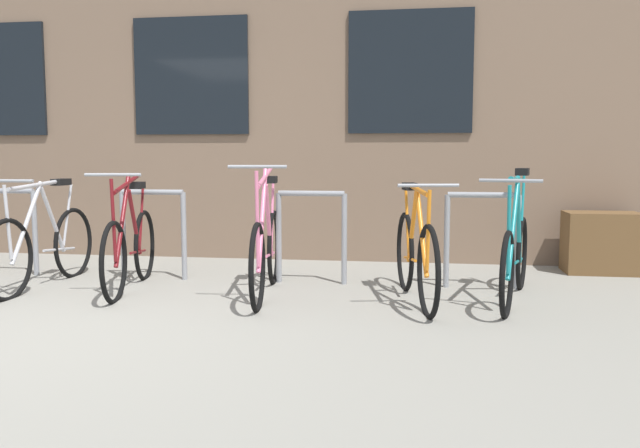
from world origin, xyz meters
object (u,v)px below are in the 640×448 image
object	(u,v)px
bicycle_teal	(515,254)
bicycle_orange	(416,255)
bicycle_silver	(43,245)
bicycle_pink	(266,249)
planter_box	(601,243)
bicycle_maroon	(130,247)

from	to	relation	value
bicycle_teal	bicycle_orange	bearing A→B (deg)	-169.67
bicycle_silver	bicycle_pink	distance (m)	2.02
bicycle_orange	planter_box	size ratio (longest dim) A/B	2.34
bicycle_teal	bicycle_silver	bearing A→B (deg)	-179.37
bicycle_teal	bicycle_orange	world-z (taller)	bicycle_teal
bicycle_orange	bicycle_silver	bearing A→B (deg)	178.26
bicycle_teal	bicycle_orange	xyz separation A→B (m)	(-0.78, -0.14, 0.00)
bicycle_maroon	bicycle_orange	distance (m)	2.44
bicycle_maroon	bicycle_pink	xyz separation A→B (m)	(1.21, -0.05, 0.01)
bicycle_pink	planter_box	bearing A→B (deg)	26.33
planter_box	bicycle_orange	bearing A→B (deg)	-139.22
bicycle_teal	bicycle_pink	size ratio (longest dim) A/B	0.98
bicycle_maroon	bicycle_orange	world-z (taller)	bicycle_maroon
bicycle_silver	planter_box	bearing A→B (deg)	16.11
planter_box	bicycle_teal	bearing A→B (deg)	-125.82
bicycle_orange	planter_box	distance (m)	2.38
bicycle_teal	planter_box	xyz separation A→B (m)	(1.02, 1.41, -0.07)
bicycle_maroon	bicycle_pink	distance (m)	1.22
bicycle_silver	bicycle_pink	world-z (taller)	bicycle_pink
bicycle_maroon	bicycle_teal	xyz separation A→B (m)	(3.22, 0.03, 0.00)
bicycle_silver	bicycle_teal	world-z (taller)	bicycle_teal
bicycle_maroon	bicycle_pink	size ratio (longest dim) A/B	0.94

